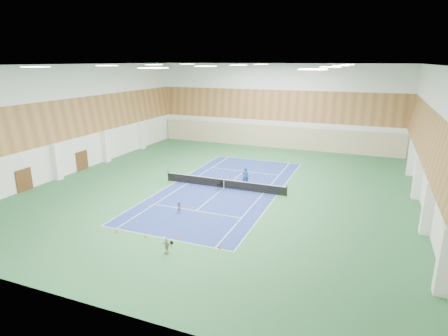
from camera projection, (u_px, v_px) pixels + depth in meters
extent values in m
plane|color=#2A6238|center=(224.00, 188.00, 37.68)|extent=(40.00, 40.00, 0.00)
cube|color=navy|center=(224.00, 188.00, 37.68)|extent=(10.97, 23.77, 0.01)
cube|color=#C6B793|center=(274.00, 137.00, 54.85)|extent=(35.40, 0.16, 3.20)
cube|color=#593319|center=(24.00, 180.00, 36.66)|extent=(0.08, 1.80, 2.20)
cube|color=#593319|center=(82.00, 161.00, 43.79)|extent=(0.08, 1.80, 2.20)
imported|color=navy|center=(245.00, 176.00, 38.30)|extent=(0.74, 0.52, 1.92)
imported|color=gray|center=(179.00, 207.00, 31.33)|extent=(0.61, 0.54, 1.05)
imported|color=tan|center=(166.00, 246.00, 24.78)|extent=(0.66, 0.33, 1.09)
cone|color=orange|center=(157.00, 204.00, 33.14)|extent=(0.20, 0.20, 0.22)
cone|color=orange|center=(187.00, 206.00, 32.83)|extent=(0.20, 0.20, 0.22)
cone|color=orange|center=(203.00, 214.00, 31.09)|extent=(0.18, 0.18, 0.19)
cone|color=#F5590C|center=(237.00, 216.00, 30.72)|extent=(0.17, 0.17, 0.19)
cone|color=red|center=(117.00, 231.00, 27.98)|extent=(0.19, 0.19, 0.21)
cone|color=#EF5C0C|center=(145.00, 236.00, 27.19)|extent=(0.20, 0.20, 0.22)
cone|color=#FF650D|center=(176.00, 235.00, 27.29)|extent=(0.22, 0.22, 0.24)
cone|color=#FF420D|center=(220.00, 247.00, 25.54)|extent=(0.23, 0.23, 0.25)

